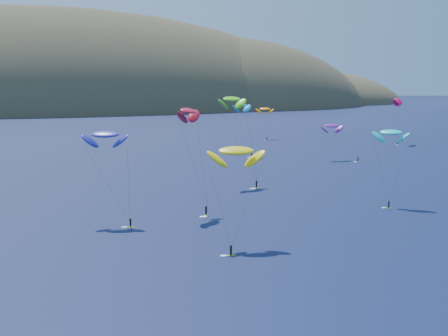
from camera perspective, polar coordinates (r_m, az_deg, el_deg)
island at (r=610.67m, az=-13.89°, el=4.35°), size 730.00×300.00×210.00m
kitesurfer_2 at (r=105.01m, az=1.12°, el=1.58°), size 10.04×11.38×18.29m
kitesurfer_3 at (r=164.51m, az=0.75°, el=6.32°), size 9.49×13.30×24.85m
kitesurfer_4 at (r=222.13m, az=1.64°, el=5.77°), size 9.73×7.78×20.85m
kitesurfer_5 at (r=142.60m, az=15.01°, el=3.17°), size 7.79×9.20×18.12m
kitesurfer_6 at (r=217.40m, az=9.82°, el=3.82°), size 9.72×11.41×13.95m
kitesurfer_8 at (r=276.91m, az=15.57°, el=6.04°), size 9.46×9.86×21.23m
kitesurfer_9 at (r=129.27m, az=-3.30°, el=5.22°), size 8.48×10.51×23.46m
kitesurfer_10 at (r=122.96m, az=-10.82°, el=3.03°), size 9.37×11.38×19.42m
kitesurfer_11 at (r=290.17m, az=3.75°, el=5.42°), size 8.60×12.05×15.97m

